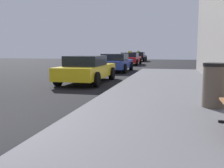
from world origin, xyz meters
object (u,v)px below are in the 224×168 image
(trash_bin, at_px, (214,85))
(car_yellow, at_px, (87,69))
(car_blue, at_px, (116,63))
(car_red, at_px, (130,59))
(car_black, at_px, (139,57))

(trash_bin, xyz_separation_m, car_yellow, (-4.90, 4.97, -0.04))
(trash_bin, relative_size, car_yellow, 0.24)
(car_blue, height_order, car_red, car_red)
(car_black, bearing_deg, car_blue, -88.11)
(car_blue, distance_m, car_black, 17.54)
(car_blue, bearing_deg, car_black, 91.89)
(trash_bin, height_order, car_red, car_red)
(car_blue, bearing_deg, car_yellow, -89.54)
(car_yellow, height_order, car_blue, same)
(trash_bin, height_order, car_blue, car_blue)
(car_blue, distance_m, car_red, 8.82)
(car_yellow, distance_m, car_blue, 6.54)
(trash_bin, height_order, car_black, car_black)
(trash_bin, distance_m, car_red, 21.00)
(trash_bin, bearing_deg, car_black, 100.79)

